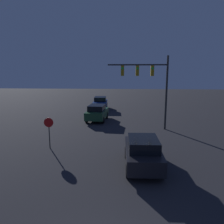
% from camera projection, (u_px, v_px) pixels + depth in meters
% --- Properties ---
extents(car_near, '(1.97, 4.18, 1.71)m').
position_uv_depth(car_near, '(143.00, 152.00, 11.96)').
color(car_near, black).
rests_on(car_near, ground_plane).
extents(car_mid, '(2.15, 4.25, 1.71)m').
position_uv_depth(car_mid, '(97.00, 112.00, 23.31)').
color(car_mid, '#1E4728').
rests_on(car_mid, ground_plane).
extents(car_far, '(2.06, 4.22, 1.71)m').
position_uv_depth(car_far, '(100.00, 103.00, 30.21)').
color(car_far, navy).
rests_on(car_far, ground_plane).
extents(traffic_signal_mast, '(5.31, 0.30, 6.56)m').
position_uv_depth(traffic_signal_mast, '(150.00, 80.00, 19.22)').
color(traffic_signal_mast, '#2D2D2D').
rests_on(traffic_signal_mast, ground_plane).
extents(stop_sign, '(0.65, 0.07, 2.15)m').
position_uv_depth(stop_sign, '(49.00, 127.00, 14.80)').
color(stop_sign, '#2D2D2D').
rests_on(stop_sign, ground_plane).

